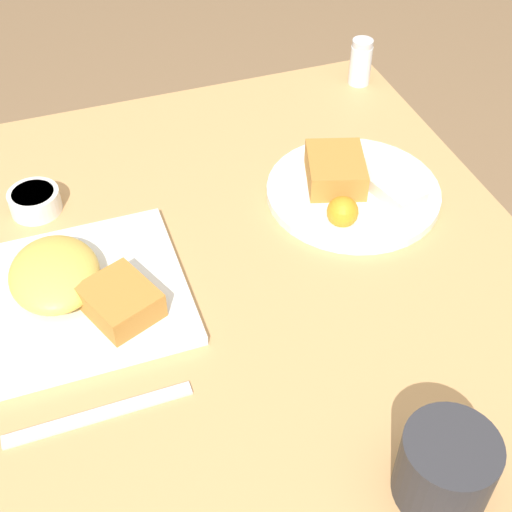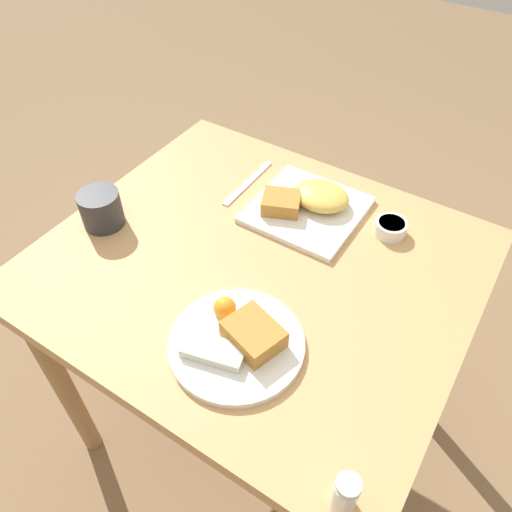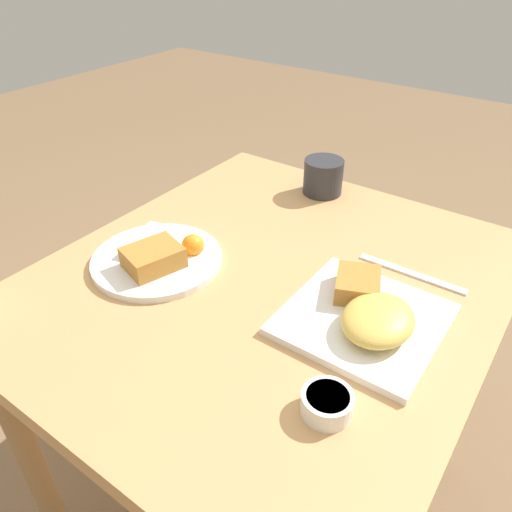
# 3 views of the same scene
# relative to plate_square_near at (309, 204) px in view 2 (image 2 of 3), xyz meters

# --- Properties ---
(ground_plane) EXTENTS (8.00, 8.00, 0.00)m
(ground_plane) POSITION_rel_plate_square_near_xyz_m (0.01, 0.21, -0.77)
(ground_plane) COLOR #846647
(dining_table) EXTENTS (0.90, 0.79, 0.75)m
(dining_table) POSITION_rel_plate_square_near_xyz_m (0.01, 0.21, -0.12)
(dining_table) COLOR tan
(dining_table) RESTS_ON ground_plane
(plate_square_near) EXTENTS (0.25, 0.25, 0.06)m
(plate_square_near) POSITION_rel_plate_square_near_xyz_m (0.00, 0.00, 0.00)
(plate_square_near) COLOR white
(plate_square_near) RESTS_ON dining_table
(plate_oval_far) EXTENTS (0.25, 0.25, 0.05)m
(plate_oval_far) POSITION_rel_plate_square_near_xyz_m (-0.07, 0.40, -0.01)
(plate_oval_far) COLOR white
(plate_oval_far) RESTS_ON dining_table
(sauce_ramekin) EXTENTS (0.07, 0.07, 0.03)m
(sauce_ramekin) POSITION_rel_plate_square_near_xyz_m (-0.19, -0.03, -0.00)
(sauce_ramekin) COLOR white
(sauce_ramekin) RESTS_ON dining_table
(salt_shaker) EXTENTS (0.04, 0.04, 0.08)m
(salt_shaker) POSITION_rel_plate_square_near_xyz_m (-0.36, 0.55, 0.01)
(salt_shaker) COLOR white
(salt_shaker) RESTS_ON dining_table
(butter_knife) EXTENTS (0.02, 0.21, 0.00)m
(butter_knife) POSITION_rel_plate_square_near_xyz_m (0.18, -0.01, -0.02)
(butter_knife) COLOR silver
(butter_knife) RESTS_ON dining_table
(coffee_mug) EXTENTS (0.09, 0.09, 0.08)m
(coffee_mug) POSITION_rel_plate_square_near_xyz_m (0.38, 0.29, 0.02)
(coffee_mug) COLOR #2D2D33
(coffee_mug) RESTS_ON dining_table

